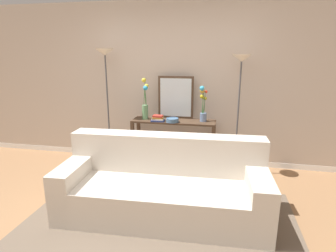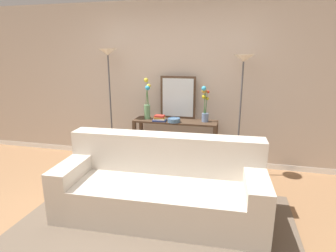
{
  "view_description": "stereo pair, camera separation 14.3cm",
  "coord_description": "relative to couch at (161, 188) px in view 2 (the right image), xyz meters",
  "views": [
    {
      "loc": [
        0.91,
        -2.38,
        1.81
      ],
      "look_at": [
        0.21,
        1.05,
        0.88
      ],
      "focal_mm": 29.44,
      "sensor_mm": 36.0,
      "label": 1
    },
    {
      "loc": [
        1.05,
        -2.35,
        1.81
      ],
      "look_at": [
        0.21,
        1.05,
        0.88
      ],
      "focal_mm": 29.44,
      "sensor_mm": 36.0,
      "label": 2
    }
  ],
  "objects": [
    {
      "name": "ground_plane",
      "position": [
        -0.29,
        -0.41,
        -0.32
      ],
      "size": [
        16.0,
        16.0,
        0.02
      ],
      "primitive_type": "cube",
      "color": "#936B47"
    },
    {
      "name": "vase_tall_flowers",
      "position": [
        -0.58,
        1.34,
        0.73
      ],
      "size": [
        0.12,
        0.13,
        0.65
      ],
      "color": "#669E6B",
      "rests_on": "console_table"
    },
    {
      "name": "book_stack",
      "position": [
        -0.36,
        1.24,
        0.51
      ],
      "size": [
        0.22,
        0.16,
        0.09
      ],
      "color": "navy",
      "rests_on": "console_table"
    },
    {
      "name": "area_rug",
      "position": [
        0.0,
        -0.16,
        -0.31
      ],
      "size": [
        2.96,
        1.74,
        0.01
      ],
      "color": "brown",
      "rests_on": "ground"
    },
    {
      "name": "fruit_bowl",
      "position": [
        -0.13,
        1.23,
        0.5
      ],
      "size": [
        0.19,
        0.19,
        0.06
      ],
      "color": "#4C7093",
      "rests_on": "console_table"
    },
    {
      "name": "console_table",
      "position": [
        -0.13,
        1.34,
        0.23
      ],
      "size": [
        1.31,
        0.37,
        0.79
      ],
      "color": "#473323",
      "rests_on": "ground"
    },
    {
      "name": "book_row_under_console",
      "position": [
        -0.54,
        1.34,
        -0.26
      ],
      "size": [
        0.27,
        0.16,
        0.13
      ],
      "color": "#BC3328",
      "rests_on": "ground"
    },
    {
      "name": "back_wall",
      "position": [
        -0.29,
        1.7,
        0.99
      ],
      "size": [
        12.0,
        0.15,
        2.61
      ],
      "color": "white",
      "rests_on": "ground"
    },
    {
      "name": "vase_short_flowers",
      "position": [
        0.32,
        1.37,
        0.72
      ],
      "size": [
        0.12,
        0.11,
        0.55
      ],
      "color": "#6B84AD",
      "rests_on": "console_table"
    },
    {
      "name": "floor_lamp_left",
      "position": [
        -1.19,
        1.29,
        1.16
      ],
      "size": [
        0.28,
        0.28,
        1.87
      ],
      "color": "#4C4C51",
      "rests_on": "ground"
    },
    {
      "name": "couch",
      "position": [
        0.0,
        0.0,
        0.0
      ],
      "size": [
        2.33,
        0.98,
        0.88
      ],
      "color": "beige",
      "rests_on": "ground"
    },
    {
      "name": "floor_lamp_right",
      "position": [
        0.84,
        1.29,
        1.09
      ],
      "size": [
        0.28,
        0.28,
        1.79
      ],
      "color": "#4C4C51",
      "rests_on": "ground"
    },
    {
      "name": "wall_mirror",
      "position": [
        -0.12,
        1.5,
        0.81
      ],
      "size": [
        0.57,
        0.02,
        0.67
      ],
      "color": "#473323",
      "rests_on": "console_table"
    }
  ]
}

